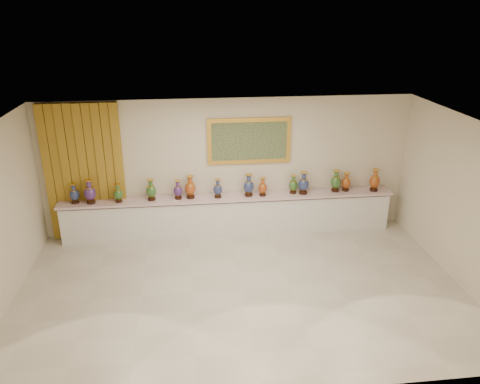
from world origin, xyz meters
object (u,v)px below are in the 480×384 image
(vase_1, at_px, (90,193))
(vase_2, at_px, (118,194))
(counter, at_px, (229,215))
(vase_0, at_px, (74,195))

(vase_1, bearing_deg, vase_2, -0.16)
(vase_2, bearing_deg, counter, 1.39)
(counter, height_order, vase_1, vase_1)
(counter, xyz_separation_m, vase_0, (-3.25, -0.02, 0.66))
(vase_1, bearing_deg, vase_0, 173.21)
(vase_0, xyz_separation_m, vase_1, (0.33, -0.04, 0.04))
(vase_1, height_order, vase_2, vase_1)
(counter, bearing_deg, vase_0, -179.72)
(vase_1, xyz_separation_m, vase_2, (0.57, -0.00, -0.05))
(counter, bearing_deg, vase_2, -178.61)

